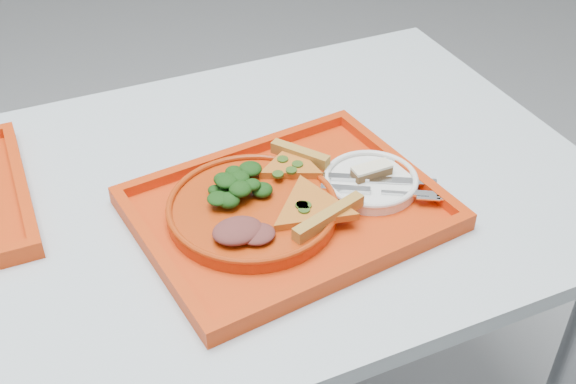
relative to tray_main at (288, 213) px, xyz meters
name	(u,v)px	position (x,y,z in m)	size (l,w,h in m)	color
table	(117,258)	(-0.26, 0.10, -0.08)	(1.60, 0.80, 0.75)	silver
tray_main	(288,213)	(0.00, 0.00, 0.00)	(0.45, 0.35, 0.01)	red
dinner_plate	(252,211)	(-0.05, 0.01, 0.02)	(0.26, 0.26, 0.02)	#AF330B
side_plate	(371,183)	(0.15, 0.00, 0.01)	(0.15, 0.15, 0.01)	white
pizza_slice_a	(311,205)	(0.02, -0.04, 0.03)	(0.15, 0.13, 0.02)	gold
pizza_slice_b	(291,163)	(0.04, 0.08, 0.03)	(0.12, 0.10, 0.02)	gold
salad_heap	(235,183)	(-0.07, 0.05, 0.05)	(0.09, 0.08, 0.04)	black
meat_portion	(237,231)	(-0.10, -0.05, 0.04)	(0.07, 0.06, 0.02)	brown
dessert_bar	(372,171)	(0.15, 0.01, 0.03)	(0.07, 0.03, 0.02)	#51361B
knife	(379,179)	(0.15, -0.01, 0.02)	(0.18, 0.02, 0.01)	silver
fork	(380,191)	(0.14, -0.04, 0.02)	(0.18, 0.02, 0.01)	silver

